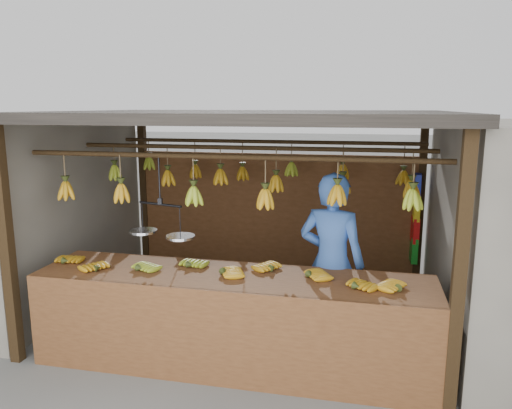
# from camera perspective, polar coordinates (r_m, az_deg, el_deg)

# --- Properties ---
(ground) EXTENTS (80.00, 80.00, 0.00)m
(ground) POSITION_cam_1_polar(r_m,az_deg,el_deg) (6.07, -0.63, -12.68)
(ground) COLOR #5B5B57
(stall) EXTENTS (4.30, 3.30, 2.40)m
(stall) POSITION_cam_1_polar(r_m,az_deg,el_deg) (5.89, 0.06, 6.47)
(stall) COLOR black
(stall) RESTS_ON ground
(counter) EXTENTS (3.75, 0.85, 0.96)m
(counter) POSITION_cam_1_polar(r_m,az_deg,el_deg) (4.67, -3.18, -10.70)
(counter) COLOR brown
(counter) RESTS_ON ground
(hanging_bananas) EXTENTS (3.59, 2.23, 0.39)m
(hanging_bananas) POSITION_cam_1_polar(r_m,az_deg,el_deg) (5.62, -0.60, 2.71)
(hanging_bananas) COLOR #B67E13
(hanging_bananas) RESTS_ON ground
(balance_scale) EXTENTS (0.71, 0.39, 0.78)m
(balance_scale) POSITION_cam_1_polar(r_m,az_deg,el_deg) (4.95, -10.78, -2.87)
(balance_scale) COLOR black
(balance_scale) RESTS_ON ground
(vendor) EXTENTS (0.75, 0.58, 1.83)m
(vendor) POSITION_cam_1_polar(r_m,az_deg,el_deg) (5.05, 8.62, -6.68)
(vendor) COLOR #3359A5
(vendor) RESTS_ON ground
(bag_bundles) EXTENTS (0.08, 0.26, 1.19)m
(bag_bundles) POSITION_cam_1_polar(r_m,az_deg,el_deg) (6.95, 17.79, -1.55)
(bag_bundles) COLOR #1426BF
(bag_bundles) RESTS_ON ground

